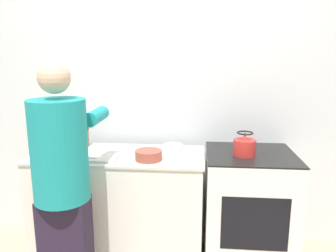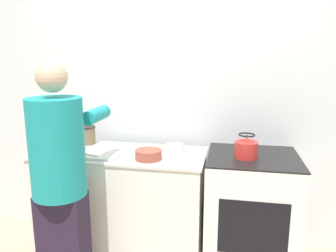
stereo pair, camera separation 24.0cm
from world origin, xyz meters
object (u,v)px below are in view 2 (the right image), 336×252
object	(u,v)px
kettle	(246,148)
bowl_prep	(175,148)
oven	(250,212)
canister_jar	(87,135)
cutting_board	(93,155)
person	(60,177)
knife	(88,154)

from	to	relation	value
kettle	bowl_prep	distance (m)	0.56
oven	bowl_prep	xyz separation A→B (m)	(-0.60, 0.05, 0.47)
oven	canister_jar	world-z (taller)	canister_jar
cutting_board	canister_jar	size ratio (longest dim) A/B	2.51
person	cutting_board	size ratio (longest dim) A/B	4.11
oven	cutting_board	size ratio (longest dim) A/B	2.33
oven	cutting_board	xyz separation A→B (m)	(-1.20, -0.17, 0.45)
knife	oven	bearing A→B (deg)	20.43
person	kettle	distance (m)	1.31
oven	bowl_prep	world-z (taller)	bowl_prep
bowl_prep	oven	bearing A→B (deg)	-4.87
oven	person	bearing A→B (deg)	-155.36
person	cutting_board	xyz separation A→B (m)	(0.06, 0.40, 0.03)
knife	bowl_prep	size ratio (longest dim) A/B	1.22
oven	canister_jar	distance (m)	1.50
kettle	bowl_prep	xyz separation A→B (m)	(-0.55, 0.10, -0.07)
cutting_board	kettle	xyz separation A→B (m)	(1.14, 0.12, 0.09)
canister_jar	oven	bearing A→B (deg)	-6.27
oven	bowl_prep	distance (m)	0.77
kettle	canister_jar	distance (m)	1.35
oven	knife	bearing A→B (deg)	-170.97
person	knife	world-z (taller)	person
person	cutting_board	distance (m)	0.41
person	kettle	bearing A→B (deg)	23.60
cutting_board	oven	bearing A→B (deg)	8.26
person	bowl_prep	distance (m)	0.91
person	canister_jar	bearing A→B (deg)	100.92
bowl_prep	canister_jar	xyz separation A→B (m)	(-0.79, 0.10, 0.05)
canister_jar	kettle	bearing A→B (deg)	-8.78
canister_jar	bowl_prep	bearing A→B (deg)	-7.34
cutting_board	bowl_prep	distance (m)	0.64
oven	kettle	xyz separation A→B (m)	(-0.06, -0.05, 0.53)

